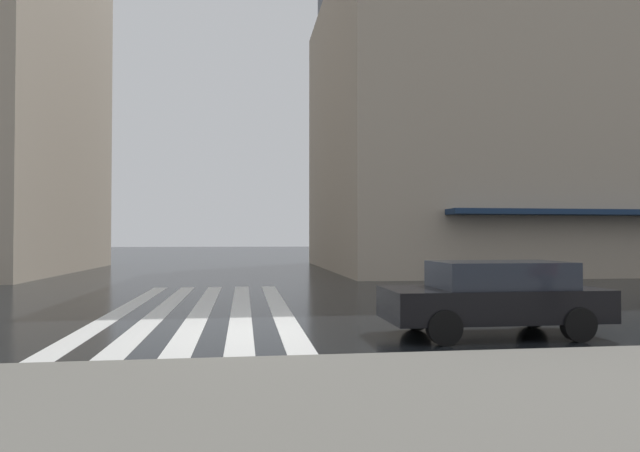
# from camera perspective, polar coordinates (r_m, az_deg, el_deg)

# --- Properties ---
(ground_plane) EXTENTS (220.00, 220.00, 0.00)m
(ground_plane) POSITION_cam_1_polar(r_m,az_deg,el_deg) (11.40, -6.80, -10.60)
(ground_plane) COLOR black
(zebra_crossing) EXTENTS (13.00, 4.50, 0.01)m
(zebra_crossing) POSITION_cam_1_polar(r_m,az_deg,el_deg) (15.39, -11.73, -8.12)
(zebra_crossing) COLOR silver
(zebra_crossing) RESTS_ON ground_plane
(haussmann_block_corner) EXTENTS (19.17, 26.04, 20.27)m
(haussmann_block_corner) POSITION_cam_1_polar(r_m,az_deg,el_deg) (38.14, 20.82, 11.07)
(haussmann_block_corner) COLOR tan
(haussmann_block_corner) RESTS_ON ground_plane
(car_black) EXTENTS (1.85, 4.10, 1.41)m
(car_black) POSITION_cam_1_polar(r_m,az_deg,el_deg) (11.34, 17.16, -6.75)
(car_black) COLOR black
(car_black) RESTS_ON ground_plane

